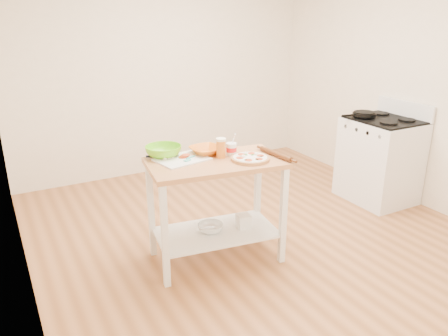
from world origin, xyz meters
TOP-DOWN VIEW (x-y plane):
  - room_shell at (0.00, 0.00)m, footprint 4.04×4.54m
  - prep_island at (-0.53, -0.13)m, footprint 1.17×0.75m
  - gas_stove at (1.67, 0.11)m, footprint 0.64×0.75m
  - skillet at (1.53, 0.28)m, footprint 0.40×0.25m
  - pizza at (-0.28, -0.26)m, footprint 0.32×0.32m
  - cutting_board at (-0.77, 0.01)m, footprint 0.45×0.37m
  - spatula at (-0.72, -0.03)m, footprint 0.14×0.11m
  - knife at (-0.92, 0.15)m, footprint 0.26×0.11m
  - orange_bowl at (-0.53, 0.06)m, footprint 0.28×0.28m
  - green_bowl at (-0.86, 0.16)m, footprint 0.37×0.37m
  - beer_pint at (-0.46, -0.09)m, footprint 0.08×0.08m
  - yogurt_tub at (-0.35, -0.08)m, footprint 0.09×0.09m
  - rolling_pin at (-0.05, -0.29)m, footprint 0.07×0.38m
  - shelf_glass_bowl at (-0.58, -0.12)m, footprint 0.29×0.29m
  - shelf_bin at (-0.29, -0.18)m, footprint 0.13×0.13m

SIDE VIEW (x-z plane):
  - shelf_glass_bowl at x=-0.58m, z-range 0.26..0.33m
  - shelf_bin at x=-0.29m, z-range 0.26..0.37m
  - gas_stove at x=1.67m, z-range -0.08..1.03m
  - prep_island at x=-0.53m, z-range 0.19..1.09m
  - cutting_board at x=-0.77m, z-range 0.89..0.93m
  - pizza at x=-0.28m, z-range 0.89..0.94m
  - spatula at x=-0.72m, z-range 0.91..0.92m
  - knife at x=-0.92m, z-range 0.91..0.92m
  - rolling_pin at x=-0.05m, z-range 0.90..0.94m
  - orange_bowl at x=-0.53m, z-range 0.90..0.96m
  - green_bowl at x=-0.86m, z-range 0.90..0.99m
  - yogurt_tub at x=-0.35m, z-range 0.86..1.05m
  - skillet at x=1.53m, z-range 0.96..0.99m
  - beer_pint at x=-0.46m, z-range 0.90..1.06m
  - room_shell at x=0.00m, z-range -0.02..2.72m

